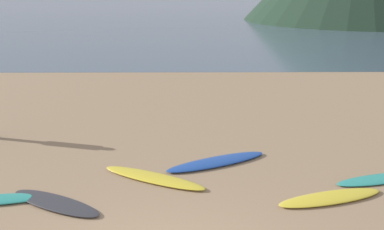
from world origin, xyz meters
name	(u,v)px	position (x,y,z in m)	size (l,w,h in m)	color
ground_plane	(178,105)	(0.00, 10.00, -0.10)	(120.00, 120.00, 0.20)	#997C5B
ocean_water	(186,10)	(0.00, 65.28, 0.00)	(140.00, 100.00, 0.01)	#475B6B
surfboard_2	(55,203)	(-2.23, 2.72, 0.04)	(2.14, 0.54, 0.08)	#333338
surfboard_3	(153,178)	(-0.38, 3.77, 0.05)	(2.53, 0.49, 0.09)	yellow
surfboard_4	(217,162)	(1.09, 4.61, 0.05)	(2.62, 0.56, 0.10)	#1E479E
surfboard_5	(330,198)	(3.27, 2.87, 0.04)	(2.30, 0.51, 0.08)	yellow
surfboard_6	(380,179)	(4.66, 3.69, 0.03)	(2.18, 0.46, 0.06)	teal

